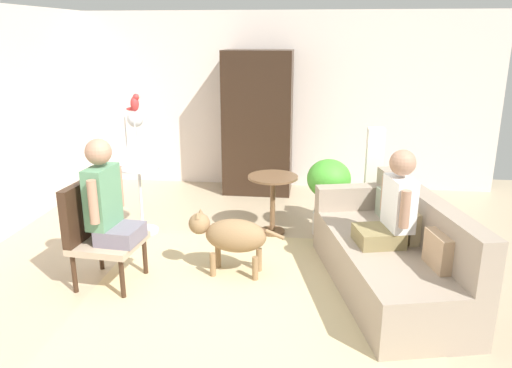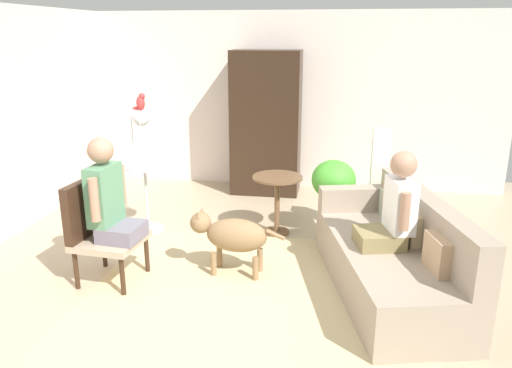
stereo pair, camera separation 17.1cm
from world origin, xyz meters
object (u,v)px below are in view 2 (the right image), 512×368
object	(u,v)px
dog	(232,235)
potted_plant	(333,190)
armoire_cabinet	(266,123)
column_lamp	(378,185)
person_on_armchair	(109,197)
person_on_couch	(394,208)
parrot	(141,102)
armchair	(97,225)
round_end_table	(277,194)
couch	(392,258)
bird_cage_stand	(144,168)

from	to	relation	value
dog	potted_plant	world-z (taller)	potted_plant
armoire_cabinet	column_lamp	bearing A→B (deg)	-45.05
person_on_armchair	armoire_cabinet	bearing A→B (deg)	71.41
person_on_armchair	column_lamp	distance (m)	2.86
person_on_couch	dog	bearing A→B (deg)	174.23
parrot	column_lamp	world-z (taller)	parrot
armchair	round_end_table	xyz separation A→B (m)	(1.48, 1.36, -0.05)
parrot	couch	bearing A→B (deg)	-20.63
round_end_table	armoire_cabinet	xyz separation A→B (m)	(-0.35, 1.56, 0.52)
round_end_table	column_lamp	bearing A→B (deg)	4.83
dog	column_lamp	world-z (taller)	column_lamp
couch	round_end_table	world-z (taller)	couch
parrot	bird_cage_stand	bearing A→B (deg)	180.00
round_end_table	couch	bearing A→B (deg)	-44.83
potted_plant	column_lamp	distance (m)	0.49
armchair	parrot	xyz separation A→B (m)	(0.00, 1.20, 0.96)
person_on_armchair	round_end_table	size ratio (longest dim) A/B	1.36
couch	potted_plant	world-z (taller)	potted_plant
armchair	person_on_couch	xyz separation A→B (m)	(2.62, 0.16, 0.26)
person_on_armchair	potted_plant	size ratio (longest dim) A/B	1.06
round_end_table	armoire_cabinet	size ratio (longest dim) A/B	0.34
parrot	column_lamp	xyz separation A→B (m)	(2.59, 0.25, -0.88)
column_lamp	armoire_cabinet	size ratio (longest dim) A/B	0.62
person_on_couch	bird_cage_stand	size ratio (longest dim) A/B	0.59
bird_cage_stand	armoire_cabinet	world-z (taller)	armoire_cabinet
person_on_armchair	potted_plant	distance (m)	2.44
couch	person_on_couch	world-z (taller)	person_on_couch
couch	dog	size ratio (longest dim) A/B	2.34
bird_cage_stand	potted_plant	bearing A→B (deg)	5.75
couch	round_end_table	distance (m)	1.65
armchair	potted_plant	xyz separation A→B (m)	(2.10, 1.41, 0.01)
couch	dog	xyz separation A→B (m)	(-1.46, 0.10, 0.08)
column_lamp	person_on_couch	bearing A→B (deg)	-88.73
couch	armoire_cabinet	size ratio (longest dim) A/B	1.08
armchair	potted_plant	size ratio (longest dim) A/B	1.08
couch	parrot	xyz separation A→B (m)	(-2.64, 1.00, 1.17)
round_end_table	column_lamp	size ratio (longest dim) A/B	0.55
person_on_couch	bird_cage_stand	world-z (taller)	bird_cage_stand
armchair	person_on_armchair	size ratio (longest dim) A/B	1.02
armchair	armoire_cabinet	bearing A→B (deg)	68.85
column_lamp	armoire_cabinet	world-z (taller)	armoire_cabinet
round_end_table	dog	size ratio (longest dim) A/B	0.74
couch	person_on_couch	bearing A→B (deg)	-122.85
round_end_table	armoire_cabinet	bearing A→B (deg)	102.81
column_lamp	armoire_cabinet	xyz separation A→B (m)	(-1.46, 1.46, 0.39)
person_on_armchair	round_end_table	world-z (taller)	person_on_armchair
person_on_couch	armoire_cabinet	xyz separation A→B (m)	(-1.49, 2.76, 0.21)
armchair	armoire_cabinet	size ratio (longest dim) A/B	0.47
person_on_armchair	parrot	bearing A→B (deg)	96.60
armchair	person_on_couch	bearing A→B (deg)	3.53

